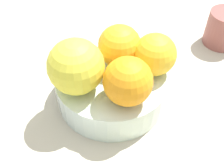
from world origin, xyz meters
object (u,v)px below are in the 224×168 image
at_px(orange_in_bowl_3, 155,54).
at_px(ceramic_cup, 224,28).
at_px(orange_in_bowl_1, 128,81).
at_px(fruit_bowl, 112,87).
at_px(orange_in_bowl_2, 76,67).
at_px(orange_in_bowl_0, 120,46).

height_order(orange_in_bowl_3, ceramic_cup, orange_in_bowl_3).
xyz_separation_m(orange_in_bowl_1, orange_in_bowl_3, (0.04, -0.06, -0.00)).
relative_size(orange_in_bowl_3, ceramic_cup, 0.92).
bearing_deg(fruit_bowl, orange_in_bowl_1, -174.15).
relative_size(orange_in_bowl_1, ceramic_cup, 0.97).
bearing_deg(orange_in_bowl_1, ceramic_cup, -63.80).
bearing_deg(orange_in_bowl_2, orange_in_bowl_0, -67.35).
bearing_deg(orange_in_bowl_3, orange_in_bowl_0, 52.75).
height_order(orange_in_bowl_2, orange_in_bowl_3, orange_in_bowl_2).
bearing_deg(orange_in_bowl_0, orange_in_bowl_2, 112.65).
distance_m(orange_in_bowl_1, ceramic_cup, 0.30).
distance_m(orange_in_bowl_1, orange_in_bowl_3, 0.08).
bearing_deg(orange_in_bowl_2, fruit_bowl, -81.64).
xyz_separation_m(orange_in_bowl_3, ceramic_cup, (0.09, -0.20, -0.05)).
xyz_separation_m(orange_in_bowl_1, ceramic_cup, (0.13, -0.26, -0.05)).
relative_size(orange_in_bowl_2, orange_in_bowl_3, 1.24).
relative_size(orange_in_bowl_0, orange_in_bowl_3, 1.04).
bearing_deg(ceramic_cup, orange_in_bowl_3, 113.10).
height_order(orange_in_bowl_0, orange_in_bowl_1, orange_in_bowl_1).
relative_size(orange_in_bowl_1, orange_in_bowl_3, 1.06).
distance_m(orange_in_bowl_0, orange_in_bowl_3, 0.06).
relative_size(orange_in_bowl_0, orange_in_bowl_2, 0.84).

